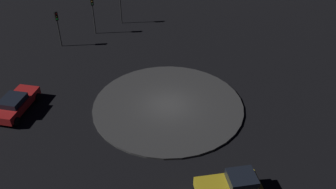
{
  "coord_description": "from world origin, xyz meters",
  "views": [
    {
      "loc": [
        23.18,
        1.05,
        17.47
      ],
      "look_at": [
        0.0,
        0.0,
        1.17
      ],
      "focal_mm": 38.14,
      "sensor_mm": 36.0,
      "label": 1
    }
  ],
  "objects_px": {
    "traffic_light_southwest": "(57,22)",
    "traffic_light_southwest_near": "(93,8)",
    "car_red": "(16,104)",
    "car_yellow": "(231,186)"
  },
  "relations": [
    {
      "from": "car_red",
      "to": "traffic_light_southwest_near",
      "type": "height_order",
      "value": "traffic_light_southwest_near"
    },
    {
      "from": "traffic_light_southwest",
      "to": "traffic_light_southwest_near",
      "type": "distance_m",
      "value": 4.37
    },
    {
      "from": "traffic_light_southwest",
      "to": "traffic_light_southwest_near",
      "type": "bearing_deg",
      "value": 88.42
    },
    {
      "from": "car_red",
      "to": "traffic_light_southwest_near",
      "type": "relative_size",
      "value": 1.12
    },
    {
      "from": "traffic_light_southwest_near",
      "to": "car_yellow",
      "type": "bearing_deg",
      "value": -3.05
    },
    {
      "from": "car_yellow",
      "to": "traffic_light_southwest",
      "type": "distance_m",
      "value": 24.68
    },
    {
      "from": "car_red",
      "to": "car_yellow",
      "type": "bearing_deg",
      "value": -106.28
    },
    {
      "from": "car_red",
      "to": "traffic_light_southwest_near",
      "type": "distance_m",
      "value": 14.98
    },
    {
      "from": "car_red",
      "to": "car_yellow",
      "type": "relative_size",
      "value": 1.15
    },
    {
      "from": "car_yellow",
      "to": "traffic_light_southwest",
      "type": "height_order",
      "value": "traffic_light_southwest"
    }
  ]
}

